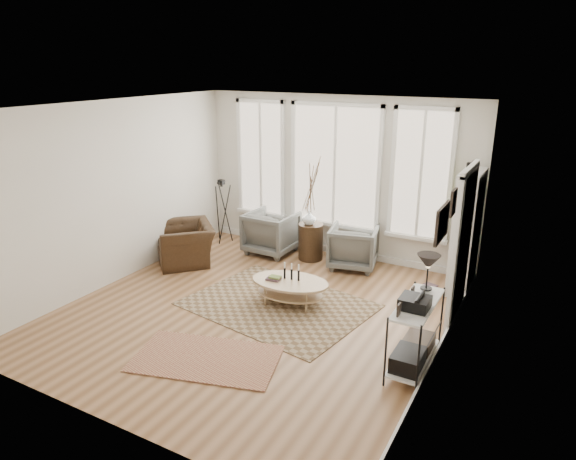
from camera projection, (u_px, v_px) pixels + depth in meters
The scene contains 17 objects.
room at pixel (256, 217), 7.00m from camera, with size 5.50×5.54×2.90m.
bay_window at pixel (335, 169), 9.18m from camera, with size 4.14×0.12×2.24m.
door at pixel (463, 244), 6.86m from camera, with size 0.09×1.06×2.22m.
bookcase at pixel (466, 232), 7.87m from camera, with size 0.31×0.85×2.06m.
low_shelf at pixel (416, 328), 5.94m from camera, with size 0.38×1.08×1.30m.
wall_art at pixel (445, 217), 5.44m from camera, with size 0.04×0.88×0.44m.
rug_main at pixel (278, 305), 7.62m from camera, with size 2.55×1.91×0.01m, color brown.
rug_runner at pixel (206, 358), 6.24m from camera, with size 1.75×0.97×0.01m, color brown.
coffee_table at pixel (290, 286), 7.59m from camera, with size 1.24×0.87×0.54m.
armchair_left at pixel (271, 232), 9.59m from camera, with size 0.85×0.87×0.80m, color #5F605B.
armchair_right at pixel (353, 247), 8.92m from camera, with size 0.79×0.82×0.74m, color #5F605B.
side_table at pixel (311, 212), 9.12m from camera, with size 0.44×0.44×1.86m.
vase at pixel (309, 218), 9.14m from camera, with size 0.24×0.24×0.25m, color silver.
accent_chair at pixel (185, 243), 9.16m from camera, with size 1.07×0.94×0.70m, color #332113.
tripod_camera at pixel (223, 213), 10.13m from camera, with size 0.44×0.44×1.26m.
book_stack_near at pixel (428, 291), 7.91m from camera, with size 0.20×0.25×0.16m, color brown.
book_stack_far at pixel (426, 295), 7.80m from camera, with size 0.17×0.21×0.14m, color brown.
Camera 1 is at (3.61, -5.64, 3.47)m, focal length 32.00 mm.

